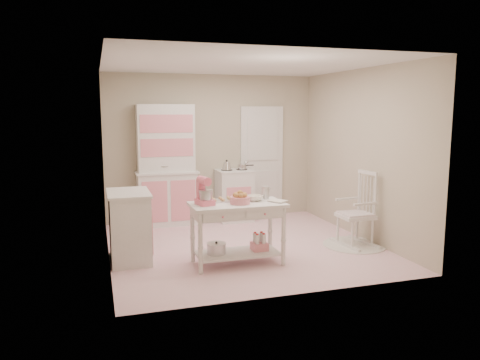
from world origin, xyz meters
name	(u,v)px	position (x,y,z in m)	size (l,w,h in m)	color
room_shell	(244,133)	(0.00, 0.00, 1.65)	(3.84, 3.84, 2.62)	pink
door	(262,162)	(0.95, 1.87, 1.02)	(0.82, 0.05, 2.04)	white
hutch	(166,165)	(-0.86, 1.66, 1.04)	(1.06, 0.50, 2.08)	white
stove	(234,195)	(0.34, 1.61, 0.46)	(0.62, 0.57, 0.92)	white
base_cabinet	(129,226)	(-1.63, -0.17, 0.46)	(0.54, 0.84, 0.92)	white
lace_rug	(354,245)	(1.57, -0.45, 0.01)	(0.92, 0.92, 0.01)	white
rocking_chair	(356,209)	(1.57, -0.45, 0.55)	(0.48, 0.72, 1.10)	white
work_table	(237,234)	(-0.31, -0.73, 0.40)	(1.20, 0.60, 0.80)	white
stand_mixer	(205,191)	(-0.73, -0.71, 0.97)	(0.20, 0.28, 0.34)	#FF6B89
cookie_tray	(222,201)	(-0.46, -0.55, 0.81)	(0.34, 0.24, 0.02)	silver
bread_basket	(240,200)	(-0.29, -0.78, 0.85)	(0.25, 0.25, 0.09)	pink
mixing_bowl	(255,198)	(-0.05, -0.65, 0.84)	(0.22, 0.22, 0.07)	white
metal_pitcher	(266,193)	(0.13, -0.57, 0.89)	(0.10, 0.10, 0.17)	silver
recipe_book	(274,202)	(0.14, -0.85, 0.81)	(0.17, 0.23, 0.02)	white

